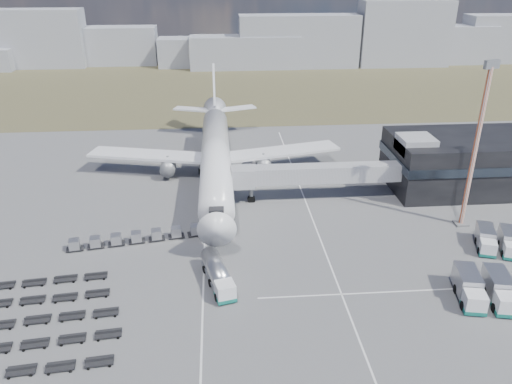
{
  "coord_description": "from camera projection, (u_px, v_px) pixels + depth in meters",
  "views": [
    {
      "loc": [
        0.7,
        -60.28,
        39.4
      ],
      "look_at": [
        6.69,
        15.91,
        4.0
      ],
      "focal_mm": 35.0,
      "sensor_mm": 36.0,
      "label": 1
    }
  ],
  "objects": [
    {
      "name": "ground",
      "position": [
        218.0,
        266.0,
        71.04
      ],
      "size": [
        420.0,
        420.0,
        0.0
      ],
      "primitive_type": "plane",
      "color": "#565659",
      "rests_on": "ground"
    },
    {
      "name": "grass_strip",
      "position": [
        215.0,
        88.0,
        170.55
      ],
      "size": [
        420.0,
        90.0,
        0.01
      ],
      "primitive_type": "cube",
      "color": "#4C422E",
      "rests_on": "ground"
    },
    {
      "name": "lane_markings",
      "position": [
        283.0,
        252.0,
        74.45
      ],
      "size": [
        47.12,
        110.0,
        0.01
      ],
      "color": "silver",
      "rests_on": "ground"
    },
    {
      "name": "terminal",
      "position": [
        470.0,
        161.0,
        93.91
      ],
      "size": [
        30.4,
        16.4,
        11.0
      ],
      "color": "black",
      "rests_on": "ground"
    },
    {
      "name": "jet_bridge",
      "position": [
        306.0,
        174.0,
        88.53
      ],
      "size": [
        30.3,
        3.8,
        7.05
      ],
      "color": "#939399",
      "rests_on": "ground"
    },
    {
      "name": "airliner",
      "position": [
        216.0,
        152.0,
        98.11
      ],
      "size": [
        51.59,
        64.53,
        17.62
      ],
      "color": "white",
      "rests_on": "ground"
    },
    {
      "name": "skyline",
      "position": [
        224.0,
        43.0,
        202.16
      ],
      "size": [
        297.39,
        26.64,
        25.63
      ],
      "color": "#91939E",
      "rests_on": "ground"
    },
    {
      "name": "fuel_tanker",
      "position": [
        218.0,
        274.0,
        66.35
      ],
      "size": [
        4.78,
        10.09,
        3.16
      ],
      "rotation": [
        0.0,
        0.0,
        0.25
      ],
      "color": "white",
      "rests_on": "ground"
    },
    {
      "name": "pushback_tug",
      "position": [
        208.0,
        234.0,
        77.9
      ],
      "size": [
        3.17,
        2.15,
        1.35
      ],
      "primitive_type": "cube",
      "rotation": [
        0.0,
        0.0,
        0.19
      ],
      "color": "white",
      "rests_on": "ground"
    },
    {
      "name": "catering_truck",
      "position": [
        253.0,
        174.0,
        98.36
      ],
      "size": [
        4.42,
        6.28,
        2.67
      ],
      "rotation": [
        0.0,
        0.0,
        0.39
      ],
      "color": "white",
      "rests_on": "ground"
    },
    {
      "name": "service_trucks_near",
      "position": [
        484.0,
        289.0,
        63.24
      ],
      "size": [
        7.75,
        8.74,
        3.08
      ],
      "rotation": [
        0.0,
        0.0,
        -0.2
      ],
      "color": "white",
      "rests_on": "ground"
    },
    {
      "name": "service_trucks_far",
      "position": [
        498.0,
        241.0,
        74.59
      ],
      "size": [
        7.49,
        8.16,
        2.69
      ],
      "rotation": [
        0.0,
        0.0,
        -0.35
      ],
      "color": "white",
      "rests_on": "ground"
    },
    {
      "name": "uld_row",
      "position": [
        136.0,
        237.0,
        76.49
      ],
      "size": [
        20.58,
        5.11,
        1.6
      ],
      "rotation": [
        0.0,
        0.0,
        0.18
      ],
      "color": "black",
      "rests_on": "ground"
    },
    {
      "name": "baggage_dollies",
      "position": [
        19.0,
        324.0,
        59.1
      ],
      "size": [
        24.88,
        20.51,
        0.72
      ],
      "rotation": [
        0.0,
        0.0,
        0.11
      ],
      "color": "black",
      "rests_on": "ground"
    },
    {
      "name": "floodlight_mast",
      "position": [
        475.0,
        148.0,
        76.67
      ],
      "size": [
        2.54,
        2.06,
        26.64
      ],
      "rotation": [
        0.0,
        0.0,
        0.28
      ],
      "color": "#BB451E",
      "rests_on": "ground"
    }
  ]
}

